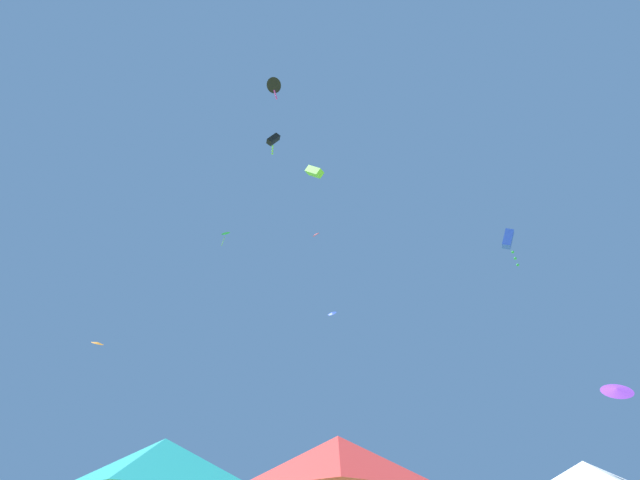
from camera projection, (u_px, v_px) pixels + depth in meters
name	position (u px, v px, depth m)	size (l,w,h in m)	color
canopy_tent_red	(339.00, 462.00, 9.65)	(3.48, 3.48, 3.72)	#9E9EA3
canopy_tent_teal	(161.00, 464.00, 9.80)	(3.46, 3.46, 3.70)	#9E9EA3
kite_green_delta	(225.00, 233.00, 37.26)	(1.05, 1.04, 1.53)	green
kite_blue_box	(508.00, 240.00, 23.95)	(0.97, 0.79, 2.69)	blue
kite_purple_delta	(617.00, 390.00, 22.51)	(1.80, 1.57, 1.21)	purple
kite_red_diamond	(316.00, 234.00, 37.62)	(0.81, 0.80, 0.60)	red
kite_black_delta	(274.00, 86.00, 27.14)	(1.32, 1.28, 2.02)	black
kite_lime_box	(314.00, 172.00, 23.93)	(1.17, 0.93, 1.04)	#75D138
kite_black_box	(273.00, 140.00, 28.01)	(0.96, 0.68, 2.32)	black
kite_blue_delta	(332.00, 313.00, 33.91)	(0.91, 0.84, 0.58)	blue
kite_orange_delta	(98.00, 343.00, 30.60)	(1.22, 1.21, 0.49)	orange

